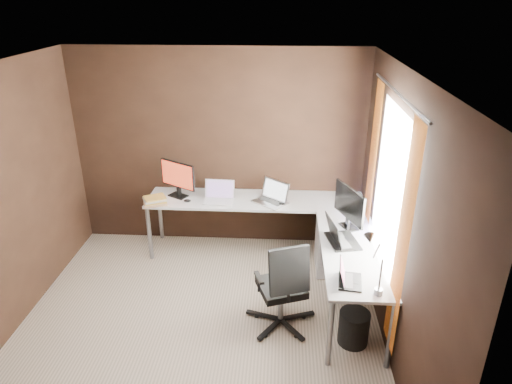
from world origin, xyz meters
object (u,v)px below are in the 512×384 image
(drawer_pedestal, at_px, (334,246))
(laptop_silver, at_px, (272,198))
(laptop_black_small, at_px, (347,278))
(desk_lamp, at_px, (373,256))
(monitor_right, at_px, (349,205))
(laptop_black_big, at_px, (339,237))
(book_stack, at_px, (155,200))
(monitor_left, at_px, (178,177))
(wastebasket, at_px, (354,328))
(laptop_white, at_px, (219,196))
(office_chair, at_px, (282,301))

(drawer_pedestal, relative_size, laptop_silver, 1.28)
(laptop_black_small, distance_m, desk_lamp, 0.36)
(monitor_right, bearing_deg, laptop_black_big, 135.85)
(drawer_pedestal, distance_m, laptop_silver, 0.94)
(book_stack, distance_m, desk_lamp, 2.79)
(monitor_left, height_order, desk_lamp, desk_lamp)
(laptop_silver, bearing_deg, desk_lamp, -24.08)
(monitor_right, bearing_deg, laptop_black_small, 150.05)
(monitor_right, distance_m, wastebasket, 1.25)
(laptop_white, bearing_deg, monitor_left, 171.65)
(laptop_white, xyz_separation_m, book_stack, (-0.75, -0.14, -0.01))
(drawer_pedestal, height_order, monitor_right, monitor_right)
(laptop_black_small, distance_m, wastebasket, 0.62)
(laptop_black_big, bearing_deg, monitor_left, 48.88)
(laptop_black_small, xyz_separation_m, wastebasket, (0.12, 0.07, -0.61))
(laptop_silver, height_order, office_chair, laptop_silver)
(monitor_left, bearing_deg, drawer_pedestal, 19.02)
(drawer_pedestal, bearing_deg, wastebasket, -86.81)
(laptop_black_big, distance_m, office_chair, 0.86)
(monitor_left, xyz_separation_m, book_stack, (-0.24, -0.24, -0.21))
(laptop_black_big, bearing_deg, book_stack, 57.21)
(laptop_black_small, bearing_deg, drawer_pedestal, 4.98)
(laptop_black_small, height_order, desk_lamp, desk_lamp)
(laptop_silver, height_order, laptop_black_big, laptop_black_big)
(drawer_pedestal, relative_size, office_chair, 0.62)
(laptop_silver, bearing_deg, book_stack, -135.87)
(laptop_silver, relative_size, laptop_black_big, 1.04)
(laptop_black_big, relative_size, book_stack, 1.37)
(laptop_white, distance_m, desk_lamp, 2.31)
(monitor_left, xyz_separation_m, office_chair, (1.30, -1.45, -0.70))
(monitor_left, xyz_separation_m, wastebasket, (1.98, -1.65, -0.82))
(monitor_left, relative_size, desk_lamp, 0.85)
(laptop_black_big, relative_size, wastebasket, 1.36)
(desk_lamp, bearing_deg, laptop_black_small, 161.35)
(monitor_left, distance_m, laptop_white, 0.56)
(desk_lamp, bearing_deg, monitor_right, 102.99)
(laptop_black_big, bearing_deg, office_chair, 114.42)
(book_stack, bearing_deg, laptop_white, 10.31)
(monitor_right, relative_size, laptop_white, 1.44)
(laptop_black_small, relative_size, book_stack, 0.93)
(monitor_right, relative_size, office_chair, 0.55)
(monitor_right, xyz_separation_m, laptop_white, (-1.48, 0.61, -0.21))
(laptop_white, bearing_deg, laptop_silver, 2.80)
(book_stack, bearing_deg, laptop_black_big, -20.45)
(office_chair, bearing_deg, desk_lamp, -46.65)
(monitor_left, distance_m, wastebasket, 2.70)
(monitor_left, distance_m, monitor_right, 2.11)
(office_chair, bearing_deg, book_stack, 122.16)
(monitor_right, bearing_deg, book_stack, 55.35)
(drawer_pedestal, xyz_separation_m, wastebasket, (0.07, -1.26, -0.13))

